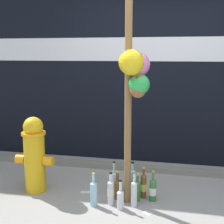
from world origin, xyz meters
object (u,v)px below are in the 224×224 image
(bottle_0, at_px, (132,181))
(bottle_4, at_px, (114,183))
(fire_hydrant, at_px, (34,154))
(bottle_1, at_px, (93,193))
(memorial_post, at_px, (133,54))
(bottle_10, at_px, (114,180))
(bottle_7, at_px, (137,190))
(bottle_3, at_px, (111,191))
(bottle_5, at_px, (120,198))
(bottle_6, at_px, (143,186))
(bottle_8, at_px, (117,188))
(bottle_9, at_px, (134,193))
(bottle_2, at_px, (153,190))

(bottle_0, bearing_deg, bottle_4, -162.20)
(fire_hydrant, bearing_deg, bottle_4, 6.09)
(fire_hydrant, relative_size, bottle_1, 2.43)
(memorial_post, xyz_separation_m, bottle_10, (-0.26, 0.30, -1.49))
(bottle_4, bearing_deg, fire_hydrant, -173.91)
(bottle_7, bearing_deg, memorial_post, -121.02)
(bottle_3, relative_size, bottle_4, 1.09)
(memorial_post, height_order, bottle_5, memorial_post)
(bottle_6, height_order, bottle_10, same)
(bottle_1, relative_size, bottle_4, 1.12)
(bottle_8, bearing_deg, fire_hydrant, 179.27)
(bottle_4, relative_size, bottle_9, 0.92)
(bottle_6, height_order, bottle_9, same)
(bottle_0, distance_m, bottle_2, 0.29)
(bottle_8, bearing_deg, bottle_4, 120.11)
(bottle_0, relative_size, bottle_2, 1.10)
(bottle_1, xyz_separation_m, bottle_6, (0.50, 0.31, -0.00))
(bottle_4, distance_m, bottle_8, 0.13)
(fire_hydrant, xyz_separation_m, bottle_3, (0.96, -0.16, -0.31))
(bottle_4, bearing_deg, bottle_0, 17.80)
(bottle_4, relative_size, bottle_7, 1.05)
(memorial_post, xyz_separation_m, bottle_4, (-0.24, 0.20, -1.49))
(memorial_post, bearing_deg, bottle_4, 140.98)
(bottle_2, bearing_deg, bottle_3, -157.52)
(memorial_post, bearing_deg, bottle_0, 97.43)
(fire_hydrant, height_order, bottle_6, fire_hydrant)
(fire_hydrant, relative_size, bottle_0, 2.35)
(bottle_10, bearing_deg, bottle_0, -9.31)
(bottle_8, bearing_deg, bottle_6, 18.42)
(bottle_3, relative_size, bottle_10, 1.01)
(bottle_5, xyz_separation_m, bottle_8, (-0.08, 0.23, 0.01))
(memorial_post, relative_size, bottle_4, 8.22)
(bottle_3, bearing_deg, memorial_post, 15.32)
(fire_hydrant, bearing_deg, bottle_6, 3.63)
(bottle_7, distance_m, bottle_8, 0.23)
(bottle_4, distance_m, bottle_5, 0.38)
(bottle_5, distance_m, bottle_10, 0.48)
(bottle_3, xyz_separation_m, bottle_4, (-0.02, 0.26, -0.01))
(bottle_2, height_order, bottle_8, bottle_2)
(fire_hydrant, xyz_separation_m, bottle_0, (1.15, 0.17, -0.31))
(bottle_3, relative_size, bottle_8, 1.10)
(fire_hydrant, relative_size, bottle_2, 2.58)
(bottle_3, distance_m, bottle_7, 0.31)
(bottle_5, height_order, bottle_6, bottle_6)
(bottle_2, relative_size, bottle_10, 0.97)
(bottle_1, bearing_deg, bottle_6, 31.85)
(bottle_0, height_order, bottle_3, bottle_0)
(bottle_7, bearing_deg, bottle_10, 145.40)
(memorial_post, xyz_separation_m, bottle_5, (-0.10, -0.15, -1.50))
(fire_hydrant, bearing_deg, bottle_8, -0.73)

